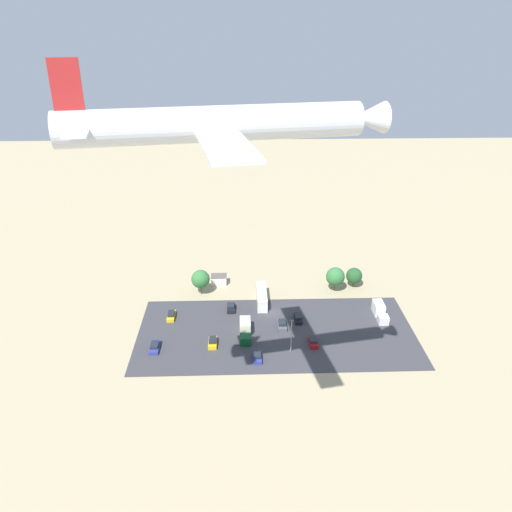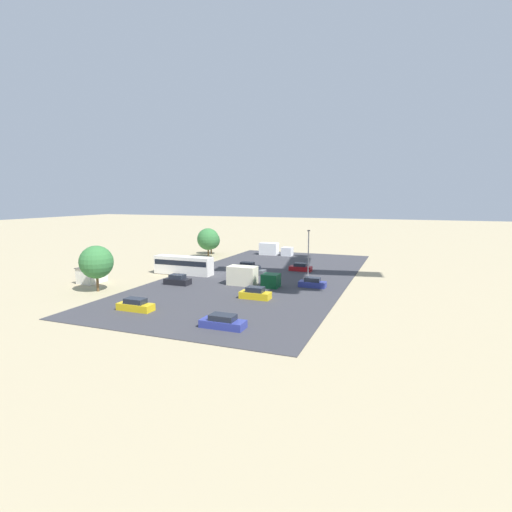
# 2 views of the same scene
# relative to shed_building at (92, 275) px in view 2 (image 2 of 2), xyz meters

# --- Properties ---
(ground_plane) EXTENTS (400.00, 400.00, 0.00)m
(ground_plane) POSITION_rel_shed_building_xyz_m (-13.92, 15.42, -1.31)
(ground_plane) COLOR tan
(parking_lot_surface) EXTENTS (63.30, 29.86, 0.08)m
(parking_lot_surface) POSITION_rel_shed_building_xyz_m (-13.92, 23.95, -1.27)
(parking_lot_surface) COLOR #38383D
(parking_lot_surface) RESTS_ON ground
(shed_building) EXTENTS (4.28, 3.07, 2.61)m
(shed_building) POSITION_rel_shed_building_xyz_m (0.00, 0.00, 0.00)
(shed_building) COLOR silver
(shed_building) RESTS_ON ground
(bus) EXTENTS (2.50, 10.79, 3.19)m
(bus) POSITION_rel_shed_building_xyz_m (-11.18, 10.21, 0.49)
(bus) COLOR silver
(bus) RESTS_ON ground
(parked_car_0) EXTENTS (1.97, 4.58, 1.46)m
(parked_car_0) POSITION_rel_shed_building_xyz_m (-15.42, 21.70, -0.63)
(parked_car_0) COLOR #4C5156
(parked_car_0) RESTS_ON ground
(parked_car_1) EXTENTS (1.73, 4.09, 1.48)m
(parked_car_1) POSITION_rel_shed_building_xyz_m (-9.24, 33.96, -0.62)
(parked_car_1) COLOR navy
(parked_car_1) RESTS_ON ground
(parked_car_2) EXTENTS (1.83, 4.15, 1.61)m
(parked_car_2) POSITION_rel_shed_building_xyz_m (0.43, 28.37, -0.56)
(parked_car_2) COLOR gold
(parked_car_2) RESTS_ON ground
(parked_car_3) EXTENTS (1.94, 4.04, 1.59)m
(parked_car_3) POSITION_rel_shed_building_xyz_m (-3.45, 13.78, -0.57)
(parked_car_3) COLOR black
(parked_car_3) RESTS_ON ground
(parked_car_4) EXTENTS (1.71, 4.51, 1.49)m
(parked_car_4) POSITION_rel_shed_building_xyz_m (10.91, 16.90, -0.61)
(parked_car_4) COLOR gold
(parked_car_4) RESTS_ON ground
(parked_car_5) EXTENTS (1.73, 4.44, 1.41)m
(parked_car_5) POSITION_rel_shed_building_xyz_m (-19.51, 19.05, -0.64)
(parked_car_5) COLOR black
(parked_car_5) RESTS_ON ground
(parked_car_6) EXTENTS (1.95, 4.79, 1.41)m
(parked_car_6) POSITION_rel_shed_building_xyz_m (12.94, 29.57, -0.65)
(parked_car_6) COLOR navy
(parked_car_6) RESTS_ON ground
(parked_car_7) EXTENTS (1.80, 4.12, 1.46)m
(parked_car_7) POSITION_rel_shed_building_xyz_m (-21.78, 28.80, -0.62)
(parked_car_7) COLOR maroon
(parked_car_7) RESTS_ON ground
(parked_truck_0) EXTENTS (2.45, 8.17, 2.93)m
(parked_truck_0) POSITION_rel_shed_building_xyz_m (-6.81, 24.73, 0.11)
(parked_truck_0) COLOR #0C4723
(parked_truck_0) RESTS_ON ground
(parked_truck_1) EXTENTS (2.38, 7.87, 2.84)m
(parked_truck_1) POSITION_rel_shed_building_xyz_m (-39.42, 17.69, 0.07)
(parked_truck_1) COLOR silver
(parked_truck_1) RESTS_ON ground
(tree_near_shed) EXTENTS (4.94, 4.94, 6.71)m
(tree_near_shed) POSITION_rel_shed_building_xyz_m (-30.72, 4.83, 2.92)
(tree_near_shed) COLOR brown
(tree_near_shed) RESTS_ON ground
(tree_apron_mid) EXTENTS (4.81, 4.81, 6.74)m
(tree_apron_mid) POSITION_rel_shed_building_xyz_m (4.48, 5.26, 3.02)
(tree_apron_mid) COLOR brown
(tree_apron_mid) RESTS_ON ground
(tree_apron_far) EXTENTS (4.29, 4.29, 5.46)m
(tree_apron_far) POSITION_rel_shed_building_xyz_m (-36.21, 2.72, 1.99)
(tree_apron_far) COLOR brown
(tree_apron_far) RESTS_ON ground
(light_pole_lot_centre) EXTENTS (0.90, 0.28, 8.05)m
(light_pole_lot_centre) POSITION_rel_shed_building_xyz_m (-16.54, 31.48, 3.22)
(light_pole_lot_centre) COLOR gray
(light_pole_lot_centre) RESTS_ON ground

